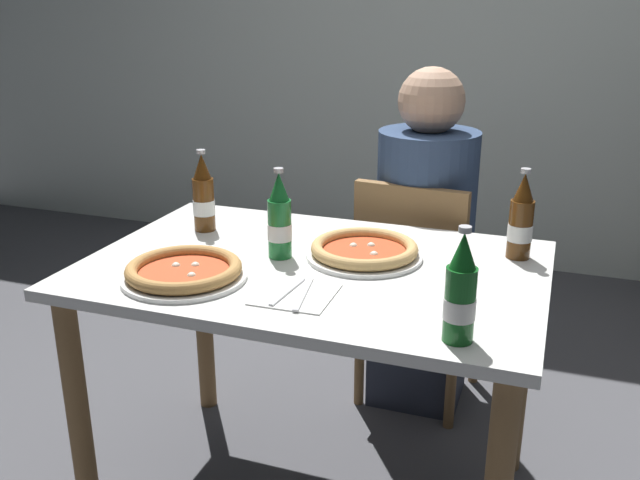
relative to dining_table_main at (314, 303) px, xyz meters
The scene contains 11 objects.
back_wall_tiled 2.30m from the dining_table_main, 90.00° to the left, with size 7.00×0.10×2.60m, color silver.
dining_table_main is the anchor object (origin of this frame).
chair_behind_table 0.65m from the dining_table_main, 75.28° to the left, with size 0.44×0.44×0.85m.
diner_seated 0.68m from the dining_table_main, 75.70° to the left, with size 0.34×0.34×1.21m.
pizza_margherita_near 0.20m from the dining_table_main, 37.33° to the left, with size 0.32×0.32×0.04m.
pizza_marinara_far 0.37m from the dining_table_main, 142.22° to the right, with size 0.32×0.32×0.04m.
beer_bottle_left 0.49m from the dining_table_main, 159.16° to the left, with size 0.07×0.07×0.25m.
beer_bottle_center 0.24m from the dining_table_main, 169.66° to the left, with size 0.07×0.07×0.25m.
beer_bottle_right 0.57m from the dining_table_main, 35.74° to the right, with size 0.07×0.07×0.25m.
beer_bottle_extra 0.60m from the dining_table_main, 24.58° to the left, with size 0.07×0.07×0.25m.
napkin_with_cutlery 0.24m from the dining_table_main, 81.63° to the right, with size 0.18×0.19×0.01m.
Camera 1 is at (0.59, -1.60, 1.42)m, focal length 38.84 mm.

